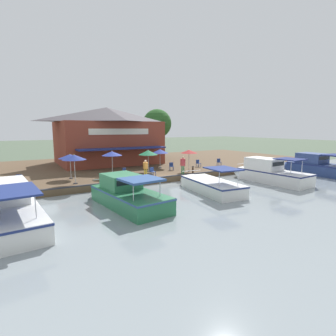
{
  "coord_description": "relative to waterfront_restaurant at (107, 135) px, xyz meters",
  "views": [
    {
      "loc": [
        21.0,
        -11.74,
        5.18
      ],
      "look_at": [
        -1.0,
        1.43,
        1.3
      ],
      "focal_mm": 28.0,
      "sensor_mm": 36.0,
      "label": 1
    }
  ],
  "objects": [
    {
      "name": "patio_umbrella_mid_patio_right",
      "position": [
        7.71,
        3.7,
        -1.77
      ],
      "size": [
        1.92,
        1.92,
        2.23
      ],
      "color": "#B7B7B7",
      "rests_on": "quay_deck"
    },
    {
      "name": "cafe_chair_beside_entrance",
      "position": [
        9.83,
        3.96,
        -3.25
      ],
      "size": [
        0.56,
        0.56,
        0.85
      ],
      "color": "navy",
      "rests_on": "quay_deck"
    },
    {
      "name": "person_near_entrance",
      "position": [
        12.11,
        -0.34,
        -2.7
      ],
      "size": [
        0.46,
        0.46,
        1.64
      ],
      "color": "gold",
      "rests_on": "quay_deck"
    },
    {
      "name": "cafe_chair_under_first_umbrella",
      "position": [
        9.95,
        -10.79,
        -3.25
      ],
      "size": [
        0.55,
        0.55,
        0.85
      ],
      "color": "navy",
      "rests_on": "quay_deck"
    },
    {
      "name": "cafe_chair_facing_river",
      "position": [
        9.69,
        11.02,
        -3.25
      ],
      "size": [
        0.57,
        0.57,
        0.85
      ],
      "color": "navy",
      "rests_on": "quay_deck"
    },
    {
      "name": "patio_umbrella_back_row",
      "position": [
        9.44,
        1.3,
        -1.67
      ],
      "size": [
        2.04,
        2.04,
        2.34
      ],
      "color": "#B7B7B7",
      "rests_on": "quay_deck"
    },
    {
      "name": "ground_plane",
      "position": [
        13.24,
        0.64,
        -4.33
      ],
      "size": [
        220.0,
        220.0,
        0.0
      ],
      "primitive_type": "plane",
      "color": "#4C5B47"
    },
    {
      "name": "cafe_chair_mid_patio",
      "position": [
        10.93,
        -1.92,
        -3.25
      ],
      "size": [
        0.58,
        0.58,
        0.85
      ],
      "color": "navy",
      "rests_on": "quay_deck"
    },
    {
      "name": "quay_deck",
      "position": [
        2.24,
        0.64,
        -4.03
      ],
      "size": [
        22.0,
        56.0,
        0.6
      ],
      "primitive_type": "cube",
      "color": "brown",
      "rests_on": "ground"
    },
    {
      "name": "patio_umbrella_by_entrance",
      "position": [
        10.01,
        -2.86,
        -1.52
      ],
      "size": [
        1.93,
        1.93,
        2.45
      ],
      "color": "#B7B7B7",
      "rests_on": "quay_deck"
    },
    {
      "name": "motorboat_second_along",
      "position": [
        17.59,
        10.02,
        -3.4
      ],
      "size": [
        7.97,
        2.9,
        2.44
      ],
      "color": "white",
      "rests_on": "river_water"
    },
    {
      "name": "cafe_chair_far_corner_seat",
      "position": [
        11.95,
        0.47,
        -3.25
      ],
      "size": [
        0.47,
        0.47,
        0.85
      ],
      "color": "navy",
      "rests_on": "quay_deck"
    },
    {
      "name": "motorboat_fourth_along",
      "position": [
        17.68,
        2.61,
        -3.7
      ],
      "size": [
        7.42,
        3.19,
        2.15
      ],
      "color": "white",
      "rests_on": "river_water"
    },
    {
      "name": "person_at_quay_edge",
      "position": [
        12.6,
        3.6,
        -2.58
      ],
      "size": [
        0.51,
        0.51,
        1.81
      ],
      "color": "#337547",
      "rests_on": "quay_deck"
    },
    {
      "name": "mooring_post",
      "position": [
        12.89,
        4.64,
        -3.33
      ],
      "size": [
        0.22,
        0.22,
        0.76
      ],
      "color": "#473323",
      "rests_on": "quay_deck"
    },
    {
      "name": "motorboat_outer_channel",
      "position": [
        17.87,
        -4.79,
        -3.5
      ],
      "size": [
        7.94,
        3.43,
        2.13
      ],
      "color": "#287047",
      "rests_on": "river_water"
    },
    {
      "name": "tree_upstream_bank",
      "position": [
        -2.17,
        8.67,
        1.49
      ],
      "size": [
        4.72,
        4.5,
        7.59
      ],
      "color": "brown",
      "rests_on": "quay_deck"
    },
    {
      "name": "motorboat_nearest_quay",
      "position": [
        17.61,
        18.22,
        -3.39
      ],
      "size": [
        8.02,
        2.88,
        2.37
      ],
      "color": "navy",
      "rests_on": "river_water"
    },
    {
      "name": "waterfront_restaurant",
      "position": [
        0.0,
        0.0,
        0.0
      ],
      "size": [
        11.52,
        12.86,
        7.32
      ],
      "color": "brown",
      "rests_on": "quay_deck"
    },
    {
      "name": "patio_umbrella_near_quay_edge",
      "position": [
        11.82,
        -6.72,
        -1.5
      ],
      "size": [
        1.93,
        1.93,
        2.49
      ],
      "color": "#B7B7B7",
      "rests_on": "quay_deck"
    },
    {
      "name": "patio_umbrella_far_corner",
      "position": [
        9.23,
        -6.57,
        -1.67
      ],
      "size": [
        2.01,
        2.01,
        2.3
      ],
      "color": "#B7B7B7",
      "rests_on": "quay_deck"
    },
    {
      "name": "motorboat_mid_row",
      "position": [
        17.68,
        -11.86,
        -3.45
      ],
      "size": [
        9.34,
        4.09,
        2.29
      ],
      "color": "white",
      "rests_on": "river_water"
    },
    {
      "name": "quay_edge_fender",
      "position": [
        13.14,
        0.64,
        -3.68
      ],
      "size": [
        0.2,
        50.4,
        0.1
      ],
      "primitive_type": "cube",
      "color": "#2D2D33",
      "rests_on": "quay_deck"
    },
    {
      "name": "cafe_chair_back_row_seat",
      "position": [
        9.28,
        8.09,
        -3.25
      ],
      "size": [
        0.45,
        0.45,
        0.85
      ],
      "color": "navy",
      "rests_on": "quay_deck"
    },
    {
      "name": "patio_umbrella_mid_patio_left",
      "position": [
        11.44,
        5.17,
        -1.59
      ],
      "size": [
        1.78,
        1.78,
        2.37
      ],
      "color": "#B7B7B7",
      "rests_on": "quay_deck"
    }
  ]
}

